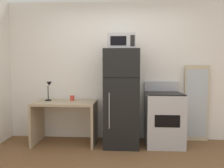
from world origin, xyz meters
The scene contains 8 objects.
wall_back_white centered at (0.00, 1.70, 1.30)m, with size 5.00×0.10×2.60m, color white.
desk centered at (-0.99, 1.32, 0.52)m, with size 1.09×0.61×0.75m.
desk_lamp centered at (-1.31, 1.42, 0.99)m, with size 0.14×0.12×0.35m.
coffee_mug centered at (-0.89, 1.46, 0.80)m, with size 0.08×0.08×0.10m, color #D83F33.
refrigerator centered at (0.02, 1.31, 0.83)m, with size 0.59×0.67×1.66m.
microwave centered at (0.02, 1.29, 1.79)m, with size 0.46×0.35×0.26m.
oven_range centered at (0.76, 1.33, 0.47)m, with size 0.63×0.61×1.10m.
leaning_mirror centered at (1.40, 1.59, 0.70)m, with size 0.44×0.03×1.40m.
Camera 1 is at (0.07, -2.33, 1.33)m, focal length 33.66 mm.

